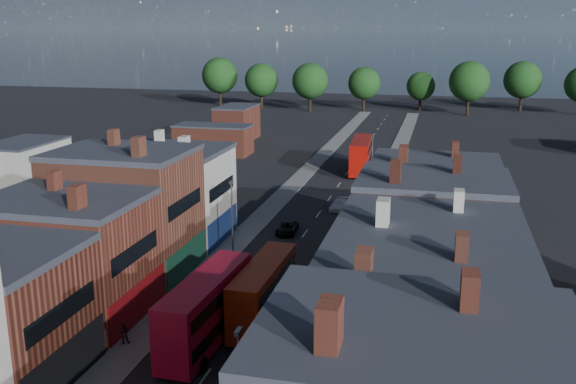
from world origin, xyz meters
The scene contains 11 objects.
pavement_west centered at (-6.50, 50.00, 0.06)m, with size 3.00×200.00×0.12m, color gray.
pavement_east centered at (6.50, 50.00, 0.06)m, with size 3.00×200.00×0.12m, color gray.
lamp_post_2 centered at (-5.20, 30.00, 4.70)m, with size 0.25×0.70×8.12m.
lamp_post_3 centered at (5.20, 60.00, 4.70)m, with size 0.25×0.70×8.12m.
bus_0 centered at (-1.50, 12.87, 2.77)m, with size 3.45×12.02×5.14m.
bus_1 centered at (1.50, 17.57, 2.55)m, with size 3.00×11.02×4.73m.
bus_2 centered at (1.98, 73.41, 2.87)m, with size 3.64×12.46×5.32m.
car_2 centered at (-2.01, 39.69, 0.63)m, with size 2.08×4.50×1.25m, color black.
car_3 centered at (2.11, 50.80, 0.62)m, with size 1.73×4.26×1.24m, color white.
ped_1 centered at (-7.32, 11.27, 0.96)m, with size 0.81×0.45×1.68m, color #411E1A.
ped_3 centered at (7.70, 22.18, 1.03)m, with size 1.07×0.49×1.83m, color #635C54.
Camera 1 is at (14.37, -27.46, 22.47)m, focal length 40.00 mm.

